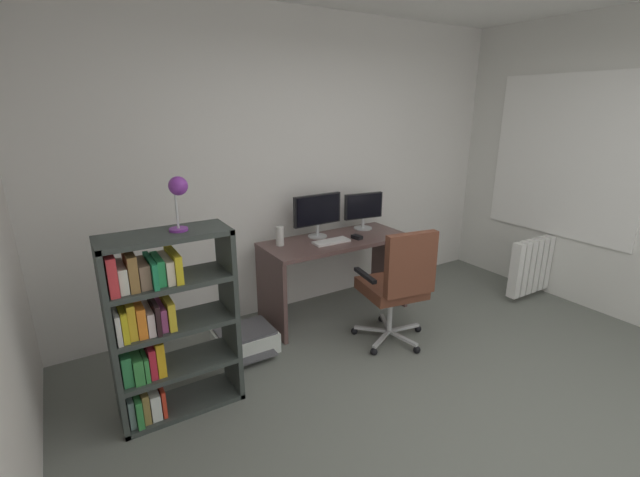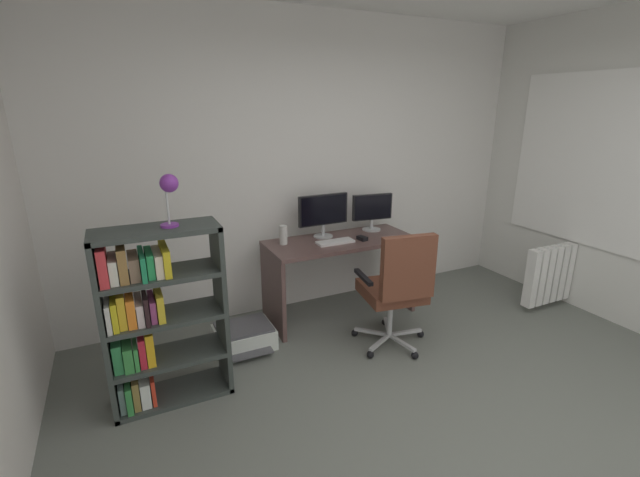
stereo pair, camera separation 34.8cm
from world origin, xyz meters
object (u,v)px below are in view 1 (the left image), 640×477
(desk, at_px, (335,260))
(desk_lamp, at_px, (178,192))
(monitor_secondary, at_px, (363,208))
(bookshelf, at_px, (160,326))
(keyboard, at_px, (331,242))
(office_chair, at_px, (398,282))
(radiator, at_px, (542,263))
(computer_mouse, at_px, (357,237))
(printer, at_px, (246,340))
(monitor_main, at_px, (318,212))
(desktop_speaker, at_px, (280,236))

(desk, bearing_deg, desk_lamp, -158.73)
(monitor_secondary, height_order, bookshelf, bookshelf)
(keyboard, relative_size, office_chair, 0.33)
(radiator, bearing_deg, computer_mouse, 161.04)
(desk, height_order, bookshelf, bookshelf)
(monitor_secondary, xyz_separation_m, printer, (-1.42, -0.33, -0.87))
(desk, distance_m, bookshelf, 1.80)
(office_chair, bearing_deg, keyboard, 106.77)
(monitor_main, bearing_deg, desktop_speaker, -173.49)
(bookshelf, distance_m, printer, 0.97)
(computer_mouse, relative_size, desktop_speaker, 0.59)
(printer, relative_size, radiator, 0.49)
(radiator, bearing_deg, desk, 160.12)
(monitor_secondary, xyz_separation_m, office_chair, (-0.31, -0.89, -0.40))
(desk_lamp, xyz_separation_m, printer, (0.51, 0.41, -1.35))
(computer_mouse, xyz_separation_m, desk_lamp, (-1.68, -0.49, 0.68))
(office_chair, distance_m, desk_lamp, 1.85)
(bookshelf, bearing_deg, office_chair, -4.95)
(bookshelf, bearing_deg, monitor_main, 24.73)
(printer, bearing_deg, monitor_secondary, 12.93)
(desktop_speaker, distance_m, printer, 0.92)
(keyboard, distance_m, radiator, 2.34)
(office_chair, relative_size, radiator, 1.06)
(radiator, bearing_deg, desktop_speaker, 161.85)
(desktop_speaker, height_order, office_chair, office_chair)
(desk, distance_m, desk_lamp, 1.85)
(desk_lamp, height_order, radiator, desk_lamp)
(monitor_secondary, distance_m, radiator, 2.00)
(monitor_main, bearing_deg, desk, -54.80)
(monitor_main, xyz_separation_m, monitor_secondary, (0.53, 0.00, -0.03))
(monitor_main, bearing_deg, radiator, -22.36)
(desk_lamp, xyz_separation_m, radiator, (3.61, -0.17, -1.09))
(bookshelf, bearing_deg, keyboard, 17.89)
(computer_mouse, xyz_separation_m, printer, (-1.16, -0.08, -0.67))
(computer_mouse, bearing_deg, desk, 141.80)
(monitor_secondary, xyz_separation_m, bookshelf, (-2.12, -0.73, -0.34))
(desk, xyz_separation_m, bookshelf, (-1.70, -0.59, 0.07))
(keyboard, xyz_separation_m, bookshelf, (-1.60, -0.52, -0.14))
(desk_lamp, bearing_deg, desk, 21.27)
(desk, distance_m, monitor_main, 0.48)
(keyboard, height_order, desktop_speaker, desktop_speaker)
(bookshelf, relative_size, radiator, 1.25)
(desk, relative_size, keyboard, 4.04)
(monitor_main, xyz_separation_m, printer, (-0.89, -0.33, -0.90))
(printer, bearing_deg, computer_mouse, 4.02)
(bookshelf, height_order, desk_lamp, desk_lamp)
(desk, bearing_deg, monitor_secondary, 19.18)
(printer, bearing_deg, desk, 10.17)
(desk, relative_size, office_chair, 1.35)
(desk_lamp, bearing_deg, monitor_main, 27.60)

